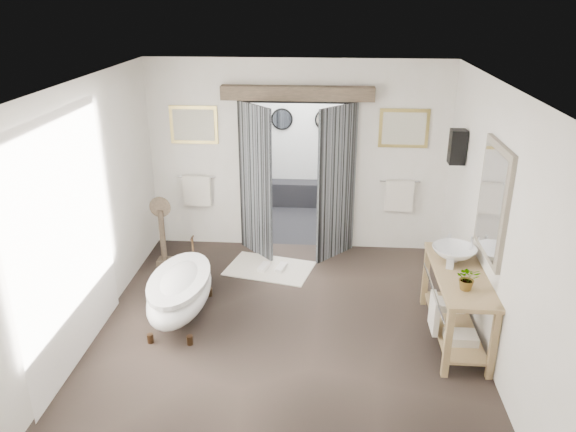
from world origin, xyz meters
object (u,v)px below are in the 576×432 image
object	(u,v)px
clawfoot_tub	(180,291)
basin	(454,254)
rug	(270,268)
vanity	(455,300)

from	to	relation	value
clawfoot_tub	basin	size ratio (longest dim) A/B	3.08
rug	basin	bearing A→B (deg)	-29.17
clawfoot_tub	basin	distance (m)	3.29
rug	basin	xyz separation A→B (m)	(2.30, -1.28, 0.93)
clawfoot_tub	vanity	xyz separation A→B (m)	(3.24, -0.19, 0.13)
vanity	rug	xyz separation A→B (m)	(-2.30, 1.58, -0.50)
clawfoot_tub	basin	world-z (taller)	basin
clawfoot_tub	rug	world-z (taller)	clawfoot_tub
rug	basin	size ratio (longest dim) A/B	2.35
vanity	basin	size ratio (longest dim) A/B	3.13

